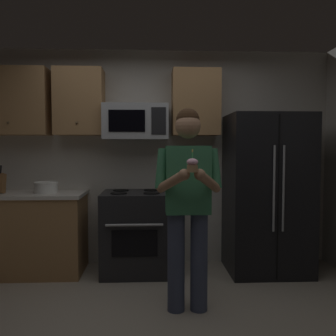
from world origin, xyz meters
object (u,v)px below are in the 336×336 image
Objects in this scene: refrigerator at (267,194)px; oven_range at (136,232)px; bowl_large_white at (46,187)px; person at (188,198)px; microwave at (136,122)px; cupcake at (192,165)px.

oven_range is at bearing 178.50° from refrigerator.
bowl_large_white is at bearing 178.93° from refrigerator.
microwave is at bearing 113.49° from person.
cupcake is at bearing -69.86° from oven_range.
person is at bearing -34.24° from bowl_large_white.
oven_range is 5.36× the size of cupcake.
oven_range is 0.53× the size of person.
person is (0.49, -1.01, 0.53)m from oven_range.
cupcake is at bearing -42.00° from bowl_large_white.
refrigerator is 1.40m from person.
bowl_large_white is (-1.00, 0.01, 0.52)m from oven_range.
microwave reaches higher than cupcake.
bowl_large_white is 1.81m from person.
oven_range is 1.26m from microwave.
microwave is 0.42× the size of person.
person is (-1.01, -0.97, 0.10)m from refrigerator.
person is at bearing -64.08° from oven_range.
oven_range is 1.56m from refrigerator.
microwave is 1.60m from cupcake.
oven_range is at bearing -0.43° from bowl_large_white.
cupcake is (0.49, -1.46, -0.43)m from microwave.
refrigerator is 1.69m from cupcake.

